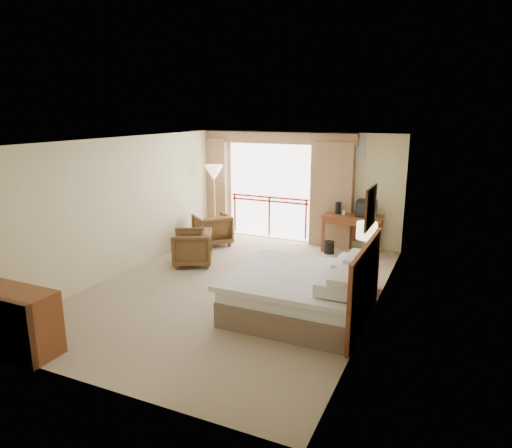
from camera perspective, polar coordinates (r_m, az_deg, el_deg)
The scene contains 29 objects.
floor at distance 8.57m, azimuth -2.44°, elevation -7.89°, with size 7.00×7.00×0.00m, color gray.
ceiling at distance 7.97m, azimuth -2.65°, elevation 10.44°, with size 7.00×7.00×0.00m, color white.
wall_back at distance 11.34m, azimuth 5.51°, elevation 4.57°, with size 5.00×5.00×0.00m, color beige.
wall_front at distance 5.42m, azimuth -19.66°, elevation -6.72°, with size 5.00×5.00×0.00m, color beige.
wall_left at distance 9.54m, azimuth -16.06°, elevation 2.30°, with size 7.00×7.00×0.00m, color beige.
wall_right at distance 7.41m, azimuth 14.98°, elevation -0.89°, with size 7.00×7.00×0.00m, color beige.
balcony_door at distance 11.62m, azimuth 1.72°, elevation 4.11°, with size 2.40×2.40×0.00m, color white.
balcony_railing at distance 11.68m, azimuth 1.67°, elevation 2.21°, with size 2.09×0.03×1.02m.
curtain_left at distance 12.23m, azimuth -5.69°, elevation 4.77°, with size 1.00×0.26×2.50m, color #846043.
curtain_right at distance 10.97m, azimuth 9.45°, elevation 3.59°, with size 1.00×0.26×2.50m, color #846043.
valance at distance 11.38m, azimuth 1.58°, elevation 10.74°, with size 4.40×0.22×0.28m, color #846043.
hvac_vent at distance 10.84m, azimuth 12.17°, elevation 9.22°, with size 0.50×0.04×0.50m, color silver.
bed at distance 7.38m, azimuth 5.92°, elevation -8.50°, with size 2.13×2.06×0.97m.
headboard at distance 7.06m, azimuth 13.46°, elevation -7.50°, with size 0.06×2.10×1.30m, color #5D2B17.
framed_art at distance 6.72m, azimuth 14.13°, elevation 2.06°, with size 0.04×0.72×0.60m.
nightstand at distance 8.56m, azimuth 13.30°, elevation -6.16°, with size 0.42×0.50×0.60m, color #5D2B17.
table_lamp at distance 8.37m, azimuth 13.67°, elevation -0.90°, with size 0.36×0.36×0.64m.
phone at distance 8.31m, azimuth 12.89°, elevation -4.23°, with size 0.20×0.15×0.09m, color black.
desk at distance 10.76m, azimuth 12.04°, elevation 0.15°, with size 1.33×0.64×0.87m.
tv at distance 10.56m, azimuth 13.65°, elevation 1.91°, with size 0.42×0.33×0.38m.
coffee_maker at distance 10.71m, azimuth 10.23°, elevation 1.98°, with size 0.13×0.13×0.28m, color black.
cup at distance 10.65m, azimuth 10.93°, elevation 1.39°, with size 0.07×0.07×0.10m, color white.
wastebasket at distance 10.61m, azimuth 9.12°, elevation -2.89°, with size 0.23×0.23×0.29m, color black.
armchair_far at distance 11.27m, azimuth -5.44°, elevation -2.53°, with size 0.81×0.83×0.75m, color #4A321A.
armchair_near at distance 9.87m, azimuth -7.92°, elevation -5.02°, with size 0.79×0.81×0.74m, color #4A321A.
side_table at distance 10.51m, azimuth -7.66°, elevation -1.90°, with size 0.45×0.45×0.49m.
book at distance 10.47m, azimuth -7.69°, elevation -1.06°, with size 0.16×0.22×0.02m, color white.
floor_lamp at distance 11.56m, azimuth -5.29°, elevation 6.05°, with size 0.48×0.48×1.87m.
dresser at distance 7.08m, azimuth -28.27°, elevation -10.62°, with size 1.33×0.56×0.89m.
Camera 1 is at (3.62, -7.09, 3.19)m, focal length 32.00 mm.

